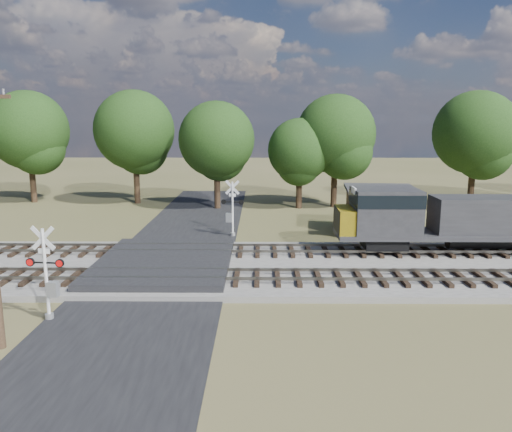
{
  "coord_description": "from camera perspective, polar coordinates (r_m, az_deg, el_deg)",
  "views": [
    {
      "loc": [
        5.15,
        -25.3,
        7.97
      ],
      "look_at": [
        4.91,
        2.0,
        2.66
      ],
      "focal_mm": 35.0,
      "sensor_mm": 36.0,
      "label": 1
    }
  ],
  "objects": [
    {
      "name": "crossing_signal_near",
      "position": [
        21.59,
        -22.64,
        -6.97
      ],
      "size": [
        1.57,
        0.36,
        3.9
      ],
      "rotation": [
        0.0,
        0.0,
        -0.11
      ],
      "color": "silver",
      "rests_on": "ground"
    },
    {
      "name": "track_near",
      "position": [
        24.57,
        -4.29,
        -6.93
      ],
      "size": [
        140.0,
        2.6,
        0.33
      ],
      "color": "black",
      "rests_on": "ballast_bed"
    },
    {
      "name": "crossing_panel",
      "position": [
        27.4,
        -10.4,
        -5.4
      ],
      "size": [
        7.0,
        9.0,
        0.62
      ],
      "primitive_type": "cube",
      "color": "#262628",
      "rests_on": "ground"
    },
    {
      "name": "ground",
      "position": [
        27.02,
        -10.57,
        -6.34
      ],
      "size": [
        160.0,
        160.0,
        0.0
      ],
      "primitive_type": "plane",
      "color": "#494A27",
      "rests_on": "ground"
    },
    {
      "name": "crossing_signal_far",
      "position": [
        34.13,
        -2.82,
        0.3
      ],
      "size": [
        1.58,
        0.4,
        3.93
      ],
      "rotation": [
        0.0,
        0.0,
        2.97
      ],
      "color": "silver",
      "rests_on": "ground"
    },
    {
      "name": "road",
      "position": [
        27.0,
        -10.58,
        -6.26
      ],
      "size": [
        7.0,
        60.0,
        0.08
      ],
      "primitive_type": "cube",
      "color": "black",
      "rests_on": "ground"
    },
    {
      "name": "track_far",
      "position": [
        29.36,
        -3.48,
        -3.93
      ],
      "size": [
        140.0,
        2.6,
        0.33
      ],
      "color": "black",
      "rests_on": "ballast_bed"
    },
    {
      "name": "equipment_shed",
      "position": [
        36.31,
        13.94,
        0.67
      ],
      "size": [
        5.25,
        5.25,
        3.28
      ],
      "rotation": [
        0.0,
        0.0,
        -0.1
      ],
      "color": "#4C3720",
      "rests_on": "ground"
    },
    {
      "name": "ballast_bed",
      "position": [
        27.39,
        10.74,
        -5.78
      ],
      "size": [
        140.0,
        10.0,
        0.3
      ],
      "primitive_type": "cube",
      "color": "gray",
      "rests_on": "ground"
    },
    {
      "name": "treeline",
      "position": [
        45.66,
        5.1,
        9.58
      ],
      "size": [
        81.84,
        12.18,
        11.96
      ],
      "color": "black",
      "rests_on": "ground"
    }
  ]
}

